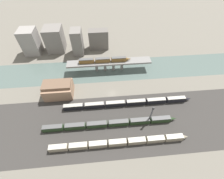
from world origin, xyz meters
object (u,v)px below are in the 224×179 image
Objects in this scene: train_on_bridge at (105,60)px; train_yard_far at (128,103)px; warehouse_building at (58,89)px; signal_tower at (151,115)px; train_yard_near at (120,142)px; train_yard_mid at (110,123)px.

train_on_bridge is 39.20m from train_yard_far.
train_yard_far is (12.96, -36.01, -8.48)m from train_on_bridge.
signal_tower is at bearing -25.11° from warehouse_building.
train_on_bridge is 62.59m from train_yard_near.
train_yard_near is 5.28× the size of signal_tower.
train_yard_far is 4.46× the size of warehouse_building.
train_on_bridge is at bearing 94.05° from train_yard_near.
warehouse_building reaches higher than train_yard_mid.
train_on_bridge is 0.47× the size of train_yard_far.
train_yard_near is at bearing -85.95° from train_on_bridge.
signal_tower is at bearing -64.04° from train_on_bridge.
train_yard_near is at bearing -46.26° from warehouse_building.
train_yard_far is 5.88× the size of signal_tower.
signal_tower reaches higher than train_yard_mid.
warehouse_building is (-33.22, -22.56, -5.22)m from train_on_bridge.
signal_tower is (23.88, 0.58, 5.30)m from train_yard_mid.
signal_tower is (57.27, -26.84, 2.02)m from warehouse_building.
signal_tower is (11.09, -13.39, 5.27)m from train_yard_far.
train_yard_far is at bearing 47.53° from train_yard_mid.
signal_tower is at bearing -50.37° from train_yard_far.
train_yard_mid is 5.52× the size of signal_tower.
warehouse_building is at bearing 133.74° from train_yard_near.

